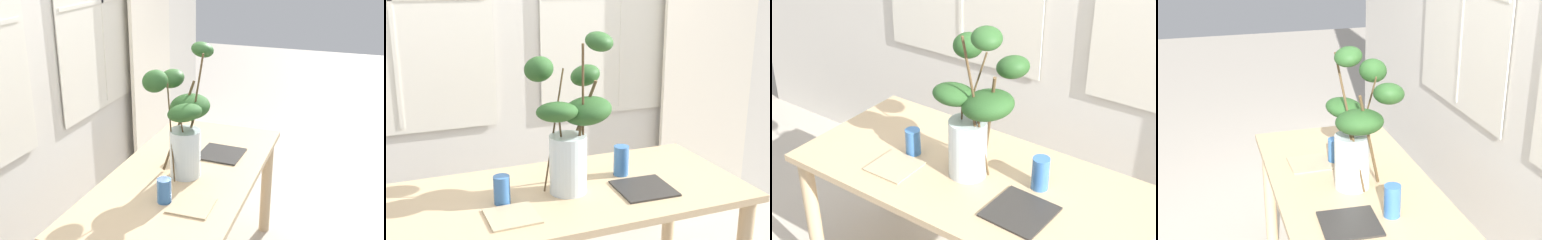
# 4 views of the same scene
# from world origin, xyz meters

# --- Properties ---
(dining_table) EXTENTS (1.60, 0.76, 0.74)m
(dining_table) POSITION_xyz_m (0.00, 0.00, 0.62)
(dining_table) COLOR tan
(dining_table) RESTS_ON ground
(vase_with_branches) EXTENTS (0.42, 0.37, 0.73)m
(vase_with_branches) POSITION_xyz_m (0.01, 0.01, 1.04)
(vase_with_branches) COLOR silver
(vase_with_branches) RESTS_ON dining_table
(drinking_glass_blue_left) EXTENTS (0.07, 0.07, 0.12)m
(drinking_glass_blue_left) POSITION_xyz_m (-0.32, -0.02, 0.80)
(drinking_glass_blue_left) COLOR #386BAD
(drinking_glass_blue_left) RESTS_ON dining_table
(drinking_glass_blue_right) EXTENTS (0.07, 0.07, 0.15)m
(drinking_glass_blue_right) POSITION_xyz_m (0.29, 0.08, 0.81)
(drinking_glass_blue_right) COLOR #386BAD
(drinking_glass_blue_right) RESTS_ON dining_table
(plate_square_left) EXTENTS (0.21, 0.21, 0.01)m
(plate_square_left) POSITION_xyz_m (-0.31, -0.16, 0.74)
(plate_square_left) COLOR tan
(plate_square_left) RESTS_ON dining_table
(plate_square_right) EXTENTS (0.26, 0.26, 0.01)m
(plate_square_right) POSITION_xyz_m (0.31, -0.12, 0.74)
(plate_square_right) COLOR #2D2B28
(plate_square_right) RESTS_ON dining_table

